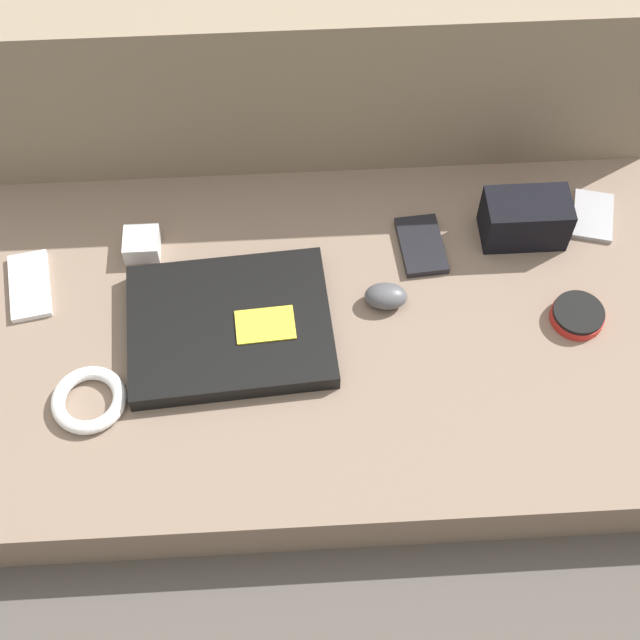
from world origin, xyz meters
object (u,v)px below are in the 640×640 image
Objects in this scene: speaker_puck at (578,315)px; charger_brick at (142,244)px; phone_silver at (30,286)px; phone_small at (421,245)px; computer_mouse at (386,296)px; laptop at (230,328)px; camera_pouch at (525,219)px; phone_black at (593,216)px.

charger_brick reaches higher than speaker_puck.
phone_small is at bearing -6.07° from phone_silver.
laptop is at bearing -164.71° from computer_mouse.
computer_mouse is 0.52× the size of camera_pouch.
camera_pouch is at bearing 1.72° from phone_small.
laptop is 0.22m from charger_brick.
computer_mouse is at bearing 6.14° from laptop.
computer_mouse reaches higher than phone_black.
laptop is 0.54m from speaker_puck.
speaker_puck is 0.61× the size of camera_pouch.
phone_small is 0.46m from charger_brick.
camera_pouch is 2.40× the size of charger_brick.
phone_black is at bearing 4.47° from phone_small.
computer_mouse is at bearing -128.16° from phone_small.
camera_pouch is at bearing 108.57° from speaker_puck.
laptop is 3.92× the size of speaker_puck.
computer_mouse reaches higher than laptop.
phone_silver is (-0.32, 0.10, -0.01)m from laptop.
phone_small is at bearing -156.07° from phone_black.
speaker_puck is 0.71m from charger_brick.
laptop is 0.64m from phone_black.
phone_black is 0.14m from camera_pouch.
speaker_puck is (0.30, -0.05, -0.01)m from computer_mouse.
phone_silver is (-0.57, 0.06, -0.01)m from computer_mouse.
phone_small is 2.12× the size of charger_brick.
laptop is 0.34m from phone_silver.
phone_black is (0.93, 0.09, -0.00)m from phone_silver.
camera_pouch is 0.63m from charger_brick.
speaker_puck reaches higher than phone_small.
phone_silver is at bearing -175.53° from camera_pouch.
phone_black is at bearing 2.03° from charger_brick.
laptop is 2.38× the size of camera_pouch.
charger_brick is at bearing 172.78° from phone_small.
speaker_puck is at bearing -94.59° from phone_black.
computer_mouse is 1.24× the size of charger_brick.
phone_silver is at bearing 158.11° from laptop.
phone_small is (0.07, 0.10, -0.01)m from computer_mouse.
phone_silver is at bearing 179.35° from phone_small.
phone_silver is at bearing 172.83° from speaker_puck.
camera_pouch is at bearing 32.56° from computer_mouse.
phone_small is at bearing -2.60° from charger_brick.
laptop is at bearing -147.41° from phone_black.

